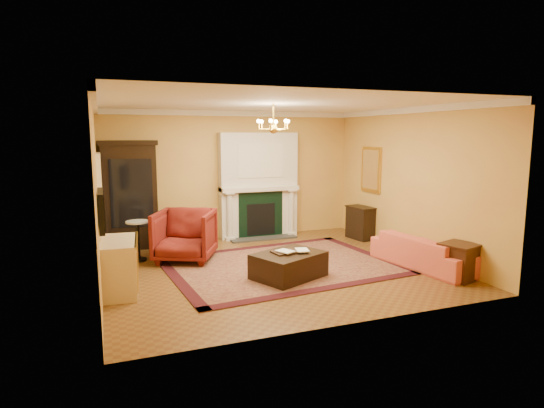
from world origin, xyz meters
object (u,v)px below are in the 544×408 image
end_table (459,262)px  leather_ottoman (289,265)px  coral_sofa (425,246)px  console_table (361,223)px  commode (119,266)px  china_cabinet (131,197)px  pedestal_table (138,238)px  wingback_armchair (185,233)px

end_table → leather_ottoman: (-2.70, 1.08, -0.07)m
coral_sofa → console_table: size_ratio=2.78×
commode → leather_ottoman: bearing=-1.4°
commode → end_table: bearing=-9.4°
commode → console_table: (5.51, 1.88, -0.04)m
china_cabinet → leather_ottoman: china_cabinet is taller
china_cabinet → end_table: china_cabinet is taller
pedestal_table → leather_ottoman: 3.11m
pedestal_table → console_table: pedestal_table is taller
coral_sofa → end_table: size_ratio=3.49×
china_cabinet → wingback_armchair: china_cabinet is taller
wingback_armchair → end_table: 5.04m
pedestal_table → commode: 1.80m
console_table → end_table: bearing=-98.8°
leather_ottoman → commode: bearing=149.6°
wingback_armchair → commode: (-1.28, -1.45, -0.14)m
wingback_armchair → coral_sofa: (4.09, -2.03, -0.15)m
console_table → leather_ottoman: 3.52m
china_cabinet → end_table: size_ratio=3.75×
wingback_armchair → console_table: (4.23, 0.43, -0.18)m
pedestal_table → commode: size_ratio=0.71×
pedestal_table → coral_sofa: size_ratio=0.38×
console_table → wingback_armchair: bearing=178.1°
wingback_armchair → leather_ottoman: 2.30m
coral_sofa → leather_ottoman: size_ratio=1.80×
china_cabinet → leather_ottoman: size_ratio=1.94×
leather_ottoman → coral_sofa: bearing=-30.6°
china_cabinet → console_table: (5.13, -1.01, -0.74)m
commode → console_table: commode is taller
coral_sofa → console_table: bearing=-11.7°
commode → end_table: commode is taller
end_table → wingback_armchair: bearing=145.9°
commode → leather_ottoman: 2.77m
commode → coral_sofa: bearing=-1.5°
china_cabinet → coral_sofa: 6.12m
pedestal_table → china_cabinet: bearing=91.6°
wingback_armchair → commode: wingback_armchair is taller
pedestal_table → commode: (-0.41, -1.75, -0.05)m
coral_sofa → wingback_armchair: bearing=55.1°
end_table → pedestal_table: bearing=148.2°
commode → china_cabinet: bearing=87.2°
console_table → leather_ottoman: console_table is taller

